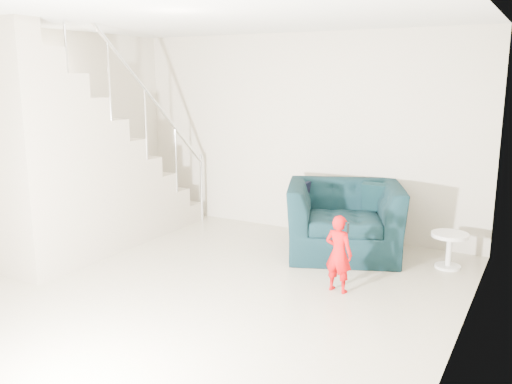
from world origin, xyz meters
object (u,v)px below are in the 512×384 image
toddler (339,254)px  armchair (344,219)px  side_table (449,245)px  staircase (75,176)px

toddler → armchair: bearing=-64.8°
side_table → armchair: bearing=-175.3°
staircase → armchair: bearing=26.9°
armchair → toddler: (0.36, -1.15, -0.04)m
toddler → side_table: 1.52m
armchair → staircase: (-2.91, -1.48, 0.51)m
armchair → side_table: (1.22, 0.10, -0.16)m
toddler → side_table: size_ratio=1.95×
armchair → side_table: size_ratio=3.28×
armchair → toddler: armchair is taller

